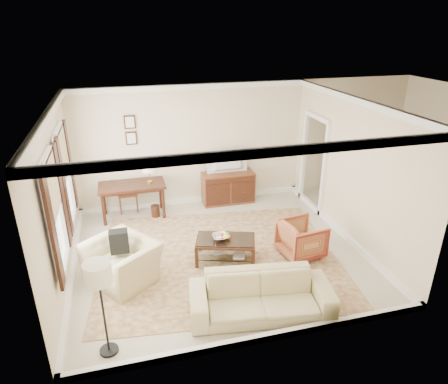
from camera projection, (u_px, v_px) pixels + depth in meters
name	position (u px, v px, depth m)	size (l,w,h in m)	color
room_shell	(217.00, 130.00, 6.89)	(5.51, 5.01, 2.91)	beige
annex_bedroom	(383.00, 191.00, 9.82)	(3.00, 2.70, 2.90)	beige
window_front	(55.00, 213.00, 6.00)	(0.12, 1.56, 1.80)	#CCB284
window_rear	(65.00, 176.00, 7.41)	(0.12, 1.56, 1.80)	#CCB284
doorway	(313.00, 164.00, 9.42)	(0.10, 1.12, 2.25)	white
rug	(219.00, 257.00, 7.70)	(4.46, 3.82, 0.01)	maroon
writing_desk	(132.00, 189.00, 9.04)	(1.47, 0.74, 0.80)	#3A1B10
desk_chair	(127.00, 190.00, 9.40)	(0.45, 0.45, 1.05)	brown
desk_lamp	(149.00, 172.00, 9.00)	(0.32, 0.32, 0.50)	silver
framed_prints	(130.00, 130.00, 8.96)	(0.25, 0.04, 0.68)	#3A1B10
sideboard	(228.00, 188.00, 9.89)	(1.27, 0.49, 0.78)	brown
tv	(228.00, 154.00, 9.52)	(0.95, 0.55, 0.13)	black
coffee_table	(226.00, 244.00, 7.49)	(1.23, 0.94, 0.46)	#3A1B10
fruit_bowl	(220.00, 236.00, 7.42)	(0.42, 0.42, 0.10)	silver
book_a	(213.00, 251.00, 7.58)	(0.28, 0.04, 0.38)	brown
book_b	(233.00, 255.00, 7.47)	(0.28, 0.03, 0.38)	brown
striped_armchair	(302.00, 237.00, 7.64)	(0.76, 0.71, 0.78)	maroon
club_armchair	(122.00, 255.00, 6.86)	(1.13, 0.74, 0.99)	tan
backpack	(119.00, 240.00, 6.85)	(0.32, 0.22, 0.40)	black
sofa	(261.00, 290.00, 6.09)	(2.19, 0.64, 0.86)	tan
floor_lamp	(99.00, 280.00, 5.05)	(0.36, 0.36, 1.44)	black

